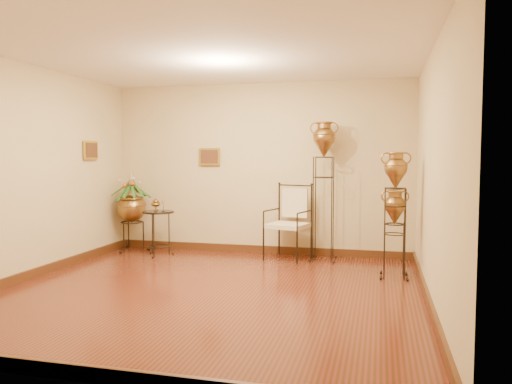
% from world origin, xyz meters
% --- Properties ---
extents(ground, '(5.00, 5.00, 0.00)m').
position_xyz_m(ground, '(0.00, 0.00, 0.00)').
color(ground, maroon).
rests_on(ground, ground).
extents(room_shell, '(5.02, 5.02, 2.81)m').
position_xyz_m(room_shell, '(-0.01, 0.01, 1.73)').
color(room_shell, '#D4B988').
rests_on(room_shell, ground).
extents(amphora_tall, '(0.46, 0.46, 2.15)m').
position_xyz_m(amphora_tall, '(1.11, 2.15, 1.10)').
color(amphora_tall, black).
rests_on(amphora_tall, ground).
extents(amphora_mid, '(0.49, 0.49, 1.68)m').
position_xyz_m(amphora_mid, '(2.15, 1.23, 0.85)').
color(amphora_mid, black).
rests_on(amphora_mid, ground).
extents(amphora_short, '(0.40, 0.40, 1.17)m').
position_xyz_m(amphora_short, '(2.15, 1.31, 0.58)').
color(amphora_short, black).
rests_on(amphora_short, ground).
extents(planter_urn, '(0.80, 0.80, 1.41)m').
position_xyz_m(planter_urn, '(-2.15, 2.15, 0.79)').
color(planter_urn, black).
rests_on(planter_urn, ground).
extents(armchair, '(0.80, 0.77, 1.17)m').
position_xyz_m(armchair, '(0.57, 2.03, 0.59)').
color(armchair, black).
rests_on(armchair, ground).
extents(side_table, '(0.61, 0.61, 0.91)m').
position_xyz_m(side_table, '(-1.52, 1.85, 0.38)').
color(side_table, black).
rests_on(side_table, ground).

